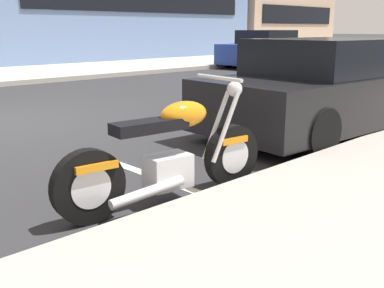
{
  "coord_description": "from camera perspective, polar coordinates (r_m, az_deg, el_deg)",
  "views": [
    {
      "loc": [
        -2.89,
        -7.63,
        1.53
      ],
      "look_at": [
        -0.04,
        -4.66,
        0.49
      ],
      "focal_mm": 42.52,
      "sensor_mm": 36.0,
      "label": 1
    }
  ],
  "objects": [
    {
      "name": "car_opposite_curb",
      "position": [
        19.48,
        9.16,
        11.62
      ],
      "size": [
        4.56,
        2.08,
        1.48
      ],
      "rotation": [
        0.0,
        0.0,
        3.21
      ],
      "color": "navy",
      "rests_on": "ground"
    },
    {
      "name": "parked_motorcycle",
      "position": [
        4.06,
        -2.75,
        -1.61
      ],
      "size": [
        2.15,
        0.62,
        1.11
      ],
      "rotation": [
        0.0,
        0.0,
        -0.12
      ],
      "color": "black",
      "rests_on": "ground"
    },
    {
      "name": "sidewalk_far_curb",
      "position": [
        21.17,
        1.1,
        10.3
      ],
      "size": [
        120.0,
        5.0,
        0.14
      ],
      "primitive_type": "cube",
      "color": "#ADA89E",
      "rests_on": "ground"
    },
    {
      "name": "parked_car_across_street",
      "position": [
        7.32,
        17.16,
        6.75
      ],
      "size": [
        4.64,
        2.07,
        1.39
      ],
      "rotation": [
        0.0,
        0.0,
        -0.06
      ],
      "color": "black",
      "rests_on": "ground"
    },
    {
      "name": "ground_plane",
      "position": [
        8.31,
        -22.61,
        2.53
      ],
      "size": [
        260.0,
        260.0,
        0.0
      ],
      "primitive_type": "plane",
      "color": "#28282B"
    },
    {
      "name": "parking_stall_stripe",
      "position": [
        4.71,
        -3.1,
        -4.71
      ],
      "size": [
        0.12,
        2.2,
        0.01
      ],
      "primitive_type": "cube",
      "color": "silver",
      "rests_on": "ground"
    }
  ]
}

